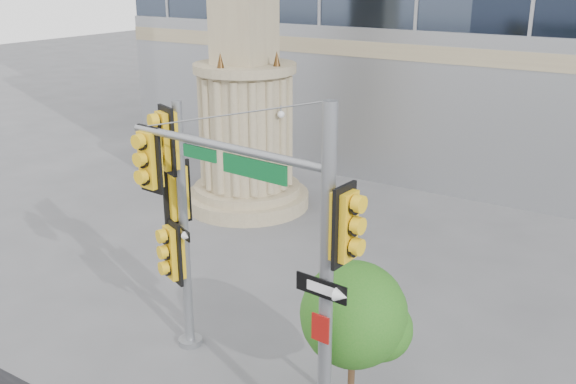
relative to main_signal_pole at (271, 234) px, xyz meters
The scene contains 4 objects.
monument 12.01m from the main_signal_pole, 128.37° to the left, with size 4.40×4.40×16.60m.
main_signal_pole is the anchor object (origin of this frame).
secondary_signal_pole 3.50m from the main_signal_pole, 159.93° to the left, with size 0.95×0.94×5.62m.
street_tree 2.41m from the main_signal_pole, 45.64° to the left, with size 2.02×1.98×3.15m.
Camera 1 is at (6.99, -8.54, 8.13)m, focal length 40.00 mm.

